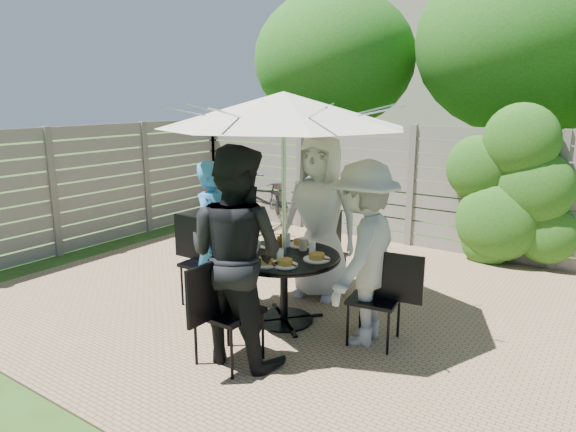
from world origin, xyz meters
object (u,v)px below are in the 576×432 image
Objects in this scene: plate_extra at (285,263)px; glass_front at (280,256)px; chair_left at (207,279)px; chair_front at (228,333)px; plate_front at (265,262)px; person_back at (320,218)px; umbrella at (284,110)px; glass_right at (312,249)px; plate_back at (301,243)px; bicycle at (265,199)px; plate_left at (253,247)px; chair_right at (375,316)px; patio_table at (284,275)px; plate_right at (317,257)px; chair_back at (324,270)px; syrup_jug at (281,245)px; coffee_cup at (303,245)px; person_left at (216,236)px; person_front at (236,256)px; person_right at (364,254)px; glass_left at (256,247)px; glass_back at (287,240)px.

plate_extra is 0.10m from glass_front.
chair_left is 1.00× the size of chair_front.
plate_front is at bearing -130.60° from glass_front.
person_back reaches higher than plate_front.
umbrella reaches higher than glass_right.
bicycle is at bearing 133.00° from plate_back.
person_back is 1.20m from plate_front.
plate_left is 0.63m from glass_right.
chair_front is 1.08× the size of chair_right.
plate_right is (0.36, 0.04, 0.24)m from patio_table.
plate_extra is at bearing 10.64° from chair_back.
chair_left is 6.09× the size of syrup_jug.
coffee_cup is at bearing 85.87° from plate_front.
chair_right reaches higher than chair_back.
person_left is 10.02× the size of syrup_jug.
umbrella is at bearing -84.34° from plate_back.
person_back is at bearing 104.97° from coffee_cup.
person_front is at bearing -60.90° from plate_left.
plate_left is at bearing 26.96° from chair_front.
syrup_jug is at bearing -1.22° from chair_back.
chair_front is 1.14m from syrup_jug.
plate_right is (-0.47, -0.05, -0.11)m from person_right.
person_front reaches higher than person_left.
glass_left reaches higher than plate_left.
person_left is 6.16× the size of plate_left.
chair_front is at bearing -67.69° from glass_left.
chair_right is 6.43× the size of glass_right.
glass_right is at bearing -84.50° from person_left.
plate_extra is at bearing -75.60° from coffee_cup.
glass_back is at bearing -84.50° from person_front.
coffee_cup is 0.06× the size of bicycle.
syrup_jug is (-1.03, -0.05, 0.53)m from chair_right.
glass_left is (-1.21, -0.23, 0.52)m from chair_right.
syrup_jug is at bearing 103.98° from plate_front.
syrup_jug is (-0.31, -0.09, 0.01)m from glass_right.
person_right is at bearing -135.00° from person_front.
plate_right is 1.08× the size of plate_extra.
glass_back is (-0.13, 0.25, -1.33)m from umbrella.
patio_table is 0.40m from glass_back.
glass_front is 0.40m from glass_right.
plate_back is 0.63m from glass_front.
plate_extra is at bearing -80.95° from person_back.
chair_left is at bearing 177.11° from glass_left.
person_left is 1.65× the size of chair_front.
umbrella reaches higher than glass_back.
plate_right is 0.15m from glass_right.
person_left is at bearing 169.11° from plate_extra.
syrup_jug is at bearing -51.93° from bicycle.
plate_back is at bearing 140.66° from plate_right.
glass_left is at bearing -136.53° from syrup_jug.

